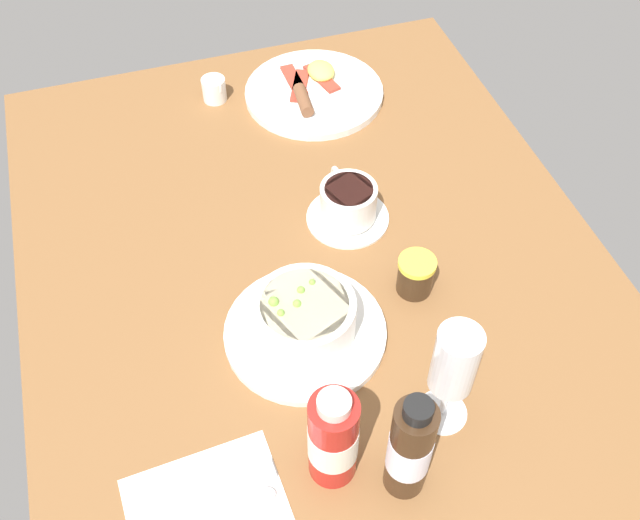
{
  "coord_description": "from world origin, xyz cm",
  "views": [
    {
      "loc": [
        64.35,
        -19.76,
        81.94
      ],
      "look_at": [
        2.5,
        -0.22,
        4.07
      ],
      "focal_mm": 40.89,
      "sensor_mm": 36.0,
      "label": 1
    }
  ],
  "objects_px": {
    "sauce_bottle_brown": "(414,448)",
    "breakfast_plate": "(314,91)",
    "cutlery_setting": "(209,500)",
    "coffee_cup": "(348,204)",
    "creamer_jug": "(214,89)",
    "jam_jar": "(416,275)",
    "porridge_bowl": "(305,321)",
    "sauce_bottle_red": "(333,438)",
    "wine_glass": "(454,365)"
  },
  "relations": [
    {
      "from": "cutlery_setting",
      "to": "coffee_cup",
      "type": "bearing_deg",
      "value": 141.55
    },
    {
      "from": "cutlery_setting",
      "to": "coffee_cup",
      "type": "distance_m",
      "value": 0.48
    },
    {
      "from": "porridge_bowl",
      "to": "sauce_bottle_red",
      "type": "xyz_separation_m",
      "value": [
        0.19,
        -0.02,
        0.04
      ]
    },
    {
      "from": "sauce_bottle_brown",
      "to": "breakfast_plate",
      "type": "xyz_separation_m",
      "value": [
        -0.72,
        0.11,
        -0.07
      ]
    },
    {
      "from": "wine_glass",
      "to": "sauce_bottle_brown",
      "type": "bearing_deg",
      "value": -47.69
    },
    {
      "from": "wine_glass",
      "to": "sauce_bottle_brown",
      "type": "height_order",
      "value": "sauce_bottle_brown"
    },
    {
      "from": "jam_jar",
      "to": "coffee_cup",
      "type": "bearing_deg",
      "value": -163.77
    },
    {
      "from": "porridge_bowl",
      "to": "wine_glass",
      "type": "height_order",
      "value": "wine_glass"
    },
    {
      "from": "creamer_jug",
      "to": "jam_jar",
      "type": "relative_size",
      "value": 0.85
    },
    {
      "from": "creamer_jug",
      "to": "wine_glass",
      "type": "height_order",
      "value": "wine_glass"
    },
    {
      "from": "porridge_bowl",
      "to": "coffee_cup",
      "type": "distance_m",
      "value": 0.22
    },
    {
      "from": "cutlery_setting",
      "to": "jam_jar",
      "type": "relative_size",
      "value": 3.13
    },
    {
      "from": "wine_glass",
      "to": "sauce_bottle_red",
      "type": "relative_size",
      "value": 1.07
    },
    {
      "from": "cutlery_setting",
      "to": "sauce_bottle_brown",
      "type": "bearing_deg",
      "value": 79.04
    },
    {
      "from": "creamer_jug",
      "to": "sauce_bottle_brown",
      "type": "xyz_separation_m",
      "value": [
        0.76,
        0.06,
        0.06
      ]
    },
    {
      "from": "cutlery_setting",
      "to": "coffee_cup",
      "type": "relative_size",
      "value": 1.38
    },
    {
      "from": "coffee_cup",
      "to": "sauce_bottle_brown",
      "type": "distance_m",
      "value": 0.42
    },
    {
      "from": "porridge_bowl",
      "to": "sauce_bottle_brown",
      "type": "relative_size",
      "value": 1.23
    },
    {
      "from": "wine_glass",
      "to": "jam_jar",
      "type": "relative_size",
      "value": 2.86
    },
    {
      "from": "porridge_bowl",
      "to": "sauce_bottle_red",
      "type": "bearing_deg",
      "value": -7.09
    },
    {
      "from": "cutlery_setting",
      "to": "wine_glass",
      "type": "bearing_deg",
      "value": 94.38
    },
    {
      "from": "breakfast_plate",
      "to": "creamer_jug",
      "type": "bearing_deg",
      "value": -103.81
    },
    {
      "from": "cutlery_setting",
      "to": "creamer_jug",
      "type": "distance_m",
      "value": 0.74
    },
    {
      "from": "porridge_bowl",
      "to": "jam_jar",
      "type": "distance_m",
      "value": 0.17
    },
    {
      "from": "porridge_bowl",
      "to": "creamer_jug",
      "type": "xyz_separation_m",
      "value": [
        -0.53,
        -0.01,
        -0.01
      ]
    },
    {
      "from": "sauce_bottle_brown",
      "to": "breakfast_plate",
      "type": "height_order",
      "value": "sauce_bottle_brown"
    },
    {
      "from": "porridge_bowl",
      "to": "sauce_bottle_brown",
      "type": "distance_m",
      "value": 0.24
    },
    {
      "from": "coffee_cup",
      "to": "wine_glass",
      "type": "distance_m",
      "value": 0.36
    },
    {
      "from": "cutlery_setting",
      "to": "coffee_cup",
      "type": "height_order",
      "value": "coffee_cup"
    },
    {
      "from": "wine_glass",
      "to": "coffee_cup",
      "type": "bearing_deg",
      "value": -179.26
    },
    {
      "from": "creamer_jug",
      "to": "sauce_bottle_red",
      "type": "relative_size",
      "value": 0.32
    },
    {
      "from": "wine_glass",
      "to": "sauce_bottle_red",
      "type": "bearing_deg",
      "value": -80.29
    },
    {
      "from": "coffee_cup",
      "to": "creamer_jug",
      "type": "xyz_separation_m",
      "value": [
        -0.35,
        -0.13,
        -0.01
      ]
    },
    {
      "from": "cutlery_setting",
      "to": "breakfast_plate",
      "type": "distance_m",
      "value": 0.76
    },
    {
      "from": "creamer_jug",
      "to": "sauce_bottle_brown",
      "type": "height_order",
      "value": "sauce_bottle_brown"
    },
    {
      "from": "cutlery_setting",
      "to": "jam_jar",
      "type": "bearing_deg",
      "value": 122.29
    },
    {
      "from": "cutlery_setting",
      "to": "breakfast_plate",
      "type": "relative_size",
      "value": 0.75
    },
    {
      "from": "porridge_bowl",
      "to": "breakfast_plate",
      "type": "height_order",
      "value": "porridge_bowl"
    },
    {
      "from": "wine_glass",
      "to": "cutlery_setting",
      "type": "bearing_deg",
      "value": -85.62
    },
    {
      "from": "creamer_jug",
      "to": "breakfast_plate",
      "type": "xyz_separation_m",
      "value": [
        0.04,
        0.17,
        -0.01
      ]
    },
    {
      "from": "cutlery_setting",
      "to": "jam_jar",
      "type": "xyz_separation_m",
      "value": [
        -0.22,
        0.34,
        0.03
      ]
    },
    {
      "from": "coffee_cup",
      "to": "sauce_bottle_brown",
      "type": "relative_size",
      "value": 0.76
    },
    {
      "from": "cutlery_setting",
      "to": "breakfast_plate",
      "type": "height_order",
      "value": "breakfast_plate"
    },
    {
      "from": "sauce_bottle_red",
      "to": "creamer_jug",
      "type": "bearing_deg",
      "value": 178.69
    },
    {
      "from": "porridge_bowl",
      "to": "wine_glass",
      "type": "xyz_separation_m",
      "value": [
        0.16,
        0.13,
        0.08
      ]
    },
    {
      "from": "porridge_bowl",
      "to": "breakfast_plate",
      "type": "xyz_separation_m",
      "value": [
        -0.49,
        0.16,
        -0.02
      ]
    },
    {
      "from": "jam_jar",
      "to": "sauce_bottle_brown",
      "type": "distance_m",
      "value": 0.29
    },
    {
      "from": "cutlery_setting",
      "to": "sauce_bottle_red",
      "type": "height_order",
      "value": "sauce_bottle_red"
    },
    {
      "from": "creamer_jug",
      "to": "sauce_bottle_brown",
      "type": "relative_size",
      "value": 0.28
    },
    {
      "from": "jam_jar",
      "to": "wine_glass",
      "type": "bearing_deg",
      "value": -12.03
    }
  ]
}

